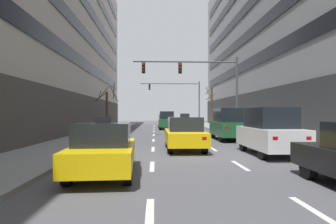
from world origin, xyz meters
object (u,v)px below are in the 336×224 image
car_parked_2 (229,124)px  traffic_signal_1 (182,94)px  car_driving_3 (166,120)px  traffic_signal_0 (201,79)px  taxi_driving_2 (185,134)px  street_tree_0 (107,108)px  taxi_driving_1 (104,149)px  street_tree_1 (212,106)px  taxi_driving_0 (165,121)px  car_parked_1 (270,131)px

car_parked_2 → traffic_signal_1: traffic_signal_1 is taller
car_driving_3 → traffic_signal_0: (2.33, -11.09, 3.62)m
taxi_driving_2 → traffic_signal_1: bearing=85.1°
car_driving_3 → traffic_signal_1: traffic_signal_1 is taller
traffic_signal_0 → street_tree_0: bearing=147.3°
taxi_driving_1 → street_tree_1: bearing=73.1°
traffic_signal_0 → traffic_signal_1: 20.13m
taxi_driving_0 → traffic_signal_0: size_ratio=0.55×
car_parked_1 → street_tree_1: bearing=84.7°
taxi_driving_0 → traffic_signal_1: traffic_signal_1 is taller
traffic_signal_1 → taxi_driving_1: bearing=-99.1°
taxi_driving_0 → taxi_driving_2: taxi_driving_0 is taller
car_driving_3 → car_parked_1: 21.84m
car_driving_3 → street_tree_0: street_tree_0 is taller
car_parked_2 → traffic_signal_1: size_ratio=0.53×
taxi_driving_1 → street_tree_1: size_ratio=0.73×
traffic_signal_1 → street_tree_0: traffic_signal_1 is taller
car_parked_2 → street_tree_0: 13.08m
taxi_driving_2 → street_tree_0: street_tree_0 is taller
taxi_driving_0 → taxi_driving_1: size_ratio=1.07×
traffic_signal_1 → street_tree_0: (-8.68, -14.74, -2.33)m
car_driving_3 → car_parked_2: car_parked_2 is taller
car_parked_1 → car_parked_2: size_ratio=0.95×
car_driving_3 → traffic_signal_1: 10.09m
taxi_driving_1 → car_parked_1: (6.74, 4.08, 0.27)m
car_parked_2 → street_tree_1: (2.44, 18.78, 1.78)m
car_driving_3 → car_parked_1: size_ratio=0.99×
taxi_driving_1 → car_parked_2: car_parked_2 is taller
taxi_driving_2 → car_driving_3: size_ratio=1.03×
car_driving_3 → street_tree_1: bearing=36.3°
car_parked_1 → traffic_signal_1: size_ratio=0.50×
taxi_driving_1 → street_tree_0: 20.18m
taxi_driving_0 → traffic_signal_0: (2.29, -16.30, 3.81)m
traffic_signal_1 → street_tree_0: size_ratio=1.92×
traffic_signal_0 → street_tree_1: size_ratio=1.42×
taxi_driving_1 → taxi_driving_2: taxi_driving_2 is taller
taxi_driving_0 → street_tree_0: street_tree_0 is taller
taxi_driving_1 → car_parked_2: (6.74, 11.39, 0.32)m
car_parked_1 → street_tree_0: (-9.88, 15.80, 1.31)m
taxi_driving_2 → traffic_signal_0: bearing=75.6°
traffic_signal_0 → car_parked_2: bearing=-64.3°
taxi_driving_2 → car_driving_3: bearing=90.4°
car_parked_2 → taxi_driving_2: bearing=-124.2°
taxi_driving_1 → traffic_signal_0: traffic_signal_0 is taller
taxi_driving_1 → traffic_signal_0: size_ratio=0.51×
taxi_driving_0 → taxi_driving_2: bearing=-89.7°
car_driving_3 → traffic_signal_1: size_ratio=0.49×
taxi_driving_2 → car_parked_2: (3.67, 5.40, 0.28)m
car_parked_2 → car_parked_1: bearing=-90.0°
taxi_driving_0 → traffic_signal_1: bearing=55.9°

